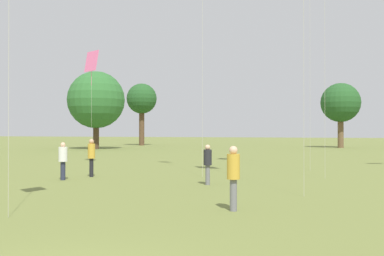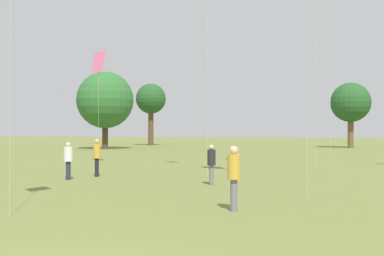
{
  "view_description": "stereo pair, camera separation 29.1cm",
  "coord_description": "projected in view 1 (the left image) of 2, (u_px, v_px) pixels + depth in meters",
  "views": [
    {
      "loc": [
        3.69,
        -5.06,
        2.2
      ],
      "look_at": [
        0.07,
        6.31,
        2.28
      ],
      "focal_mm": 42.0,
      "sensor_mm": 36.0,
      "label": 1
    },
    {
      "loc": [
        3.97,
        -4.97,
        2.2
      ],
      "look_at": [
        0.07,
        6.31,
        2.28
      ],
      "focal_mm": 42.0,
      "sensor_mm": 36.0,
      "label": 2
    }
  ],
  "objects": [
    {
      "name": "distant_tree_1",
      "position": [
        142.0,
        100.0,
        68.89
      ],
      "size": [
        4.63,
        4.63,
        9.51
      ],
      "color": "brown",
      "rests_on": "ground"
    },
    {
      "name": "distant_tree_2",
      "position": [
        341.0,
        103.0,
        58.96
      ],
      "size": [
        5.14,
        5.14,
        8.52
      ],
      "color": "brown",
      "rests_on": "ground"
    },
    {
      "name": "person_standing_1",
      "position": [
        208.0,
        161.0,
        18.3
      ],
      "size": [
        0.45,
        0.45,
        1.64
      ],
      "rotation": [
        0.0,
        0.0,
        4.27
      ],
      "color": "slate",
      "rests_on": "ground"
    },
    {
      "name": "distant_tree_0",
      "position": [
        96.0,
        100.0,
        54.89
      ],
      "size": [
        6.97,
        6.97,
        9.52
      ],
      "color": "#473323",
      "rests_on": "ground"
    },
    {
      "name": "person_standing_0",
      "position": [
        233.0,
        172.0,
        12.32
      ],
      "size": [
        0.5,
        0.5,
        1.79
      ],
      "rotation": [
        0.0,
        0.0,
        2.33
      ],
      "color": "slate",
      "rests_on": "ground"
    },
    {
      "name": "kite_1",
      "position": [
        91.0,
        62.0,
        29.67
      ],
      "size": [
        1.35,
        0.89,
        7.51
      ],
      "rotation": [
        0.0,
        0.0,
        5.01
      ],
      "color": "pink",
      "rests_on": "ground"
    },
    {
      "name": "person_standing_2",
      "position": [
        63.0,
        158.0,
        20.11
      ],
      "size": [
        0.52,
        0.52,
        1.69
      ],
      "rotation": [
        0.0,
        0.0,
        3.59
      ],
      "color": "#282D42",
      "rests_on": "ground"
    },
    {
      "name": "person_standing_3",
      "position": [
        91.0,
        154.0,
        21.49
      ],
      "size": [
        0.35,
        0.35,
        1.82
      ],
      "rotation": [
        0.0,
        0.0,
        6.28
      ],
      "color": "black",
      "rests_on": "ground"
    }
  ]
}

